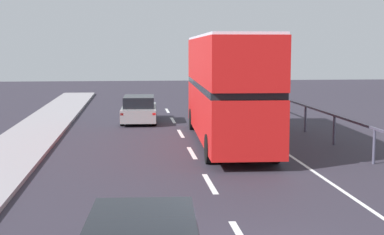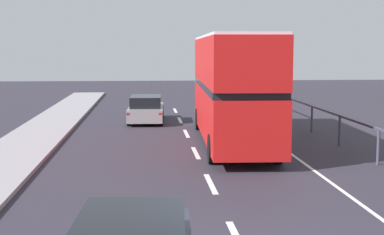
% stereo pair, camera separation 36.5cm
% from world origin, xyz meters
% --- Properties ---
extents(lane_paint_markings, '(3.62, 46.00, 0.01)m').
position_xyz_m(lane_paint_markings, '(2.12, 8.13, 0.00)').
color(lane_paint_markings, silver).
rests_on(lane_paint_markings, ground).
extents(bridge_side_railing, '(0.10, 42.00, 1.24)m').
position_xyz_m(bridge_side_railing, '(5.85, 9.00, 1.00)').
color(bridge_side_railing, '#464458').
rests_on(bridge_side_railing, ground).
extents(double_decker_bus_red, '(2.83, 11.27, 4.37)m').
position_xyz_m(double_decker_bus_red, '(1.64, 13.61, 2.34)').
color(double_decker_bus_red, red).
rests_on(double_decker_bus_red, ground).
extents(sedan_car_ahead, '(1.96, 4.60, 1.39)m').
position_xyz_m(sedan_car_ahead, '(-1.82, 20.94, 0.67)').
color(sedan_car_ahead, gray).
rests_on(sedan_car_ahead, ground).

